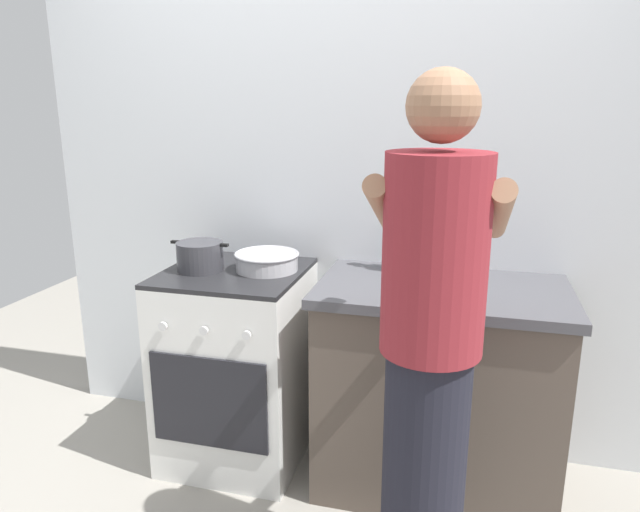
% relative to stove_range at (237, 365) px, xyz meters
% --- Properties ---
extents(ground, '(6.00, 6.00, 0.00)m').
position_rel_stove_range_xyz_m(ground, '(0.35, -0.15, -0.45)').
color(ground, gray).
extents(back_wall, '(3.20, 0.10, 2.50)m').
position_rel_stove_range_xyz_m(back_wall, '(0.55, 0.35, 0.80)').
color(back_wall, silver).
rests_on(back_wall, ground).
extents(countertop, '(1.00, 0.60, 0.90)m').
position_rel_stove_range_xyz_m(countertop, '(0.90, 0.00, 0.00)').
color(countertop, brown).
rests_on(countertop, ground).
extents(stove_range, '(0.60, 0.62, 0.90)m').
position_rel_stove_range_xyz_m(stove_range, '(0.00, 0.00, 0.00)').
color(stove_range, white).
rests_on(stove_range, ground).
extents(pot, '(0.27, 0.20, 0.13)m').
position_rel_stove_range_xyz_m(pot, '(-0.14, -0.03, 0.51)').
color(pot, '#38383D').
rests_on(pot, stove_range).
extents(mixing_bowl, '(0.28, 0.28, 0.08)m').
position_rel_stove_range_xyz_m(mixing_bowl, '(0.14, 0.05, 0.49)').
color(mixing_bowl, '#B7B7BC').
rests_on(mixing_bowl, stove_range).
extents(utensil_crock, '(0.10, 0.10, 0.33)m').
position_rel_stove_range_xyz_m(utensil_crock, '(0.68, 0.19, 0.55)').
color(utensil_crock, silver).
rests_on(utensil_crock, countertop).
extents(person, '(0.41, 0.50, 1.70)m').
position_rel_stove_range_xyz_m(person, '(0.90, -0.63, 0.41)').
color(person, black).
rests_on(person, ground).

